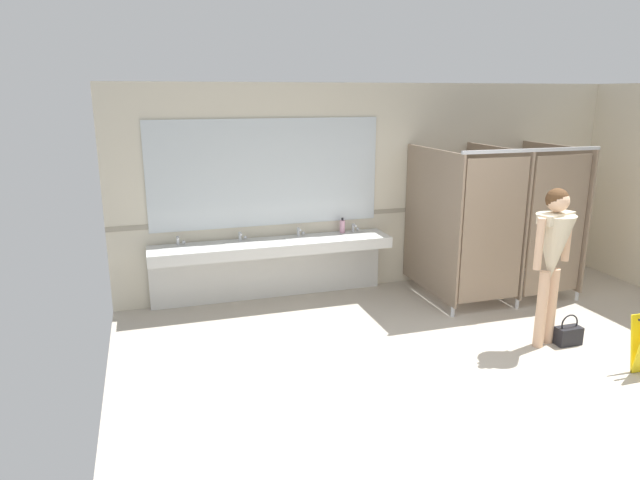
{
  "coord_description": "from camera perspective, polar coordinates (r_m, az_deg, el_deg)",
  "views": [
    {
      "loc": [
        -3.14,
        -3.98,
        2.64
      ],
      "look_at": [
        -1.5,
        1.27,
        1.18
      ],
      "focal_mm": 31.42,
      "sensor_mm": 36.0,
      "label": 1
    }
  ],
  "objects": [
    {
      "name": "soap_dispenser",
      "position": [
        7.47,
        2.29,
        1.4
      ],
      "size": [
        0.07,
        0.07,
        0.21
      ],
      "color": "#D899B2",
      "rests_on": "vanity_counter"
    },
    {
      "name": "person_standing",
      "position": [
        6.27,
        22.63,
        -0.71
      ],
      "size": [
        0.57,
        0.51,
        1.71
      ],
      "color": "#DBAD89",
      "rests_on": "ground_plane"
    },
    {
      "name": "mirror_panel",
      "position": [
        7.17,
        -5.47,
        6.81
      ],
      "size": [
        2.96,
        0.02,
        1.36
      ],
      "primitive_type": "cube",
      "color": "silver",
      "rests_on": "wall_back"
    },
    {
      "name": "ground_plane",
      "position": [
        5.74,
        18.98,
        -14.02
      ],
      "size": [
        7.31,
        6.57,
        0.1
      ],
      "primitive_type": "cube",
      "color": "#B2A899"
    },
    {
      "name": "handbag",
      "position": [
        6.68,
        23.96,
        -8.8
      ],
      "size": [
        0.28,
        0.14,
        0.34
      ],
      "color": "black",
      "rests_on": "ground_plane"
    },
    {
      "name": "wall_back_tile_band",
      "position": [
        7.8,
        6.78,
        2.93
      ],
      "size": [
        7.31,
        0.01,
        0.06
      ],
      "primitive_type": "cube",
      "color": "#9E937F",
      "rests_on": "wall_back"
    },
    {
      "name": "bathroom_stalls",
      "position": [
        7.61,
        18.01,
        2.0
      ],
      "size": [
        1.9,
        1.44,
        2.01
      ],
      "color": "#84705B",
      "rests_on": "ground_plane"
    },
    {
      "name": "wall_back",
      "position": [
        7.8,
        6.66,
        5.41
      ],
      "size": [
        7.31,
        0.12,
        2.76
      ],
      "primitive_type": "cube",
      "color": "beige",
      "rests_on": "ground_plane"
    },
    {
      "name": "vanity_counter",
      "position": [
        7.21,
        -4.95,
        -1.68
      ],
      "size": [
        3.06,
        0.53,
        0.93
      ],
      "color": "silver",
      "rests_on": "ground_plane"
    }
  ]
}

